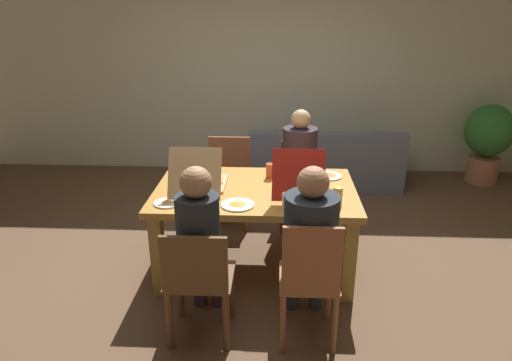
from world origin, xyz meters
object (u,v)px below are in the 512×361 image
object	(u,v)px
chair_0	(310,277)
pizza_box_0	(200,181)
couch	(324,164)
drinking_glass_0	(270,171)
plate_2	(328,175)
person_1	(300,162)
plate_0	(167,202)
dining_table	(255,201)
chair_2	(199,282)
person_0	(310,238)
drinking_glass_1	(338,196)
potted_plant	(488,138)
chair_1	(298,182)
person_2	(200,238)
pizza_box_1	(297,186)
chair_3	(229,177)
plate_1	(238,204)
drinking_glass_2	(286,201)

from	to	relation	value
chair_0	pizza_box_0	bearing A→B (deg)	131.73
couch	drinking_glass_0	bearing A→B (deg)	-110.04
plate_2	chair_0	bearing A→B (deg)	-100.32
person_1	plate_0	world-z (taller)	person_1
dining_table	chair_2	size ratio (longest dim) A/B	1.93
plate_0	plate_2	world-z (taller)	same
plate_0	plate_2	distance (m)	1.44
person_0	person_1	xyz separation A→B (m)	(0.00, 1.60, -0.01)
drinking_glass_1	potted_plant	world-z (taller)	potted_plant
chair_1	couch	world-z (taller)	chair_1
drinking_glass_1	person_2	bearing A→B (deg)	-152.47
chair_2	person_0	bearing A→B (deg)	10.83
chair_2	pizza_box_1	distance (m)	1.15
chair_3	pizza_box_0	bearing A→B (deg)	-97.82
person_2	pizza_box_0	distance (m)	0.83
plate_1	potted_plant	distance (m)	3.91
chair_3	pizza_box_1	bearing A→B (deg)	-56.92
chair_2	plate_0	bearing A→B (deg)	118.31
dining_table	drinking_glass_2	xyz separation A→B (m)	(0.25, -0.40, 0.18)
chair_1	drinking_glass_2	size ratio (longest dim) A/B	6.49
chair_2	chair_3	distance (m)	1.89
couch	plate_1	bearing A→B (deg)	-110.26
chair_0	chair_3	size ratio (longest dim) A/B	1.05
chair_0	person_2	world-z (taller)	person_2
chair_3	plate_1	distance (m)	1.34
plate_0	couch	bearing A→B (deg)	59.24
chair_3	plate_0	xyz separation A→B (m)	(-0.33, -1.28, 0.27)
person_1	pizza_box_0	xyz separation A→B (m)	(-0.85, -0.79, 0.09)
drinking_glass_1	potted_plant	distance (m)	3.35
person_2	couch	size ratio (longest dim) A/B	0.65
person_1	chair_2	size ratio (longest dim) A/B	1.43
plate_1	potted_plant	bearing A→B (deg)	41.03
dining_table	pizza_box_1	bearing A→B (deg)	-11.83
plate_2	drinking_glass_1	bearing A→B (deg)	-89.57
person_0	pizza_box_1	world-z (taller)	person_0
chair_2	chair_1	bearing A→B (deg)	68.84
chair_0	couch	xyz separation A→B (m)	(0.37, 3.00, -0.25)
chair_1	person_1	xyz separation A→B (m)	(0.00, -0.13, 0.27)
pizza_box_1	plate_2	size ratio (longest dim) A/B	2.05
dining_table	drinking_glass_1	distance (m)	0.72
dining_table	pizza_box_1	size ratio (longest dim) A/B	3.37
chair_2	drinking_glass_0	bearing A→B (deg)	69.87
person_2	chair_3	xyz separation A→B (m)	(0.00, 1.75, -0.23)
plate_2	couch	size ratio (longest dim) A/B	0.13
chair_1	plate_2	bearing A→B (deg)	-69.35
pizza_box_0	person_2	bearing A→B (deg)	-81.02
dining_table	chair_2	distance (m)	1.01
person_2	plate_1	xyz separation A→B (m)	(0.21, 0.46, 0.04)
couch	potted_plant	world-z (taller)	potted_plant
chair_1	drinking_glass_1	bearing A→B (deg)	-79.23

